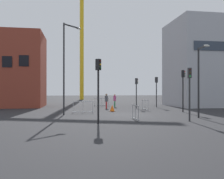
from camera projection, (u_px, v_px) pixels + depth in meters
ground at (126, 115)px, 20.90m from camera, size 160.00×160.00×0.00m
brick_building at (6, 70)px, 30.60m from camera, size 9.28×6.43×9.43m
office_block at (210, 64)px, 32.48m from camera, size 10.70×8.03×11.39m
construction_crane at (83, 21)px, 54.80m from camera, size 14.08×6.10×28.76m
streetlamp_tall at (66, 61)px, 20.81m from camera, size 1.58×1.42×7.95m
streetlamp_short at (200, 75)px, 18.17m from camera, size 0.46×1.62×5.41m
traffic_light_crosswalk at (183, 84)px, 23.24m from camera, size 0.39×0.32×4.08m
traffic_light_median at (156, 87)px, 29.94m from camera, size 0.39×0.34×3.79m
traffic_light_corner at (136, 88)px, 28.13m from camera, size 0.38×0.28×3.56m
traffic_light_near at (98, 80)px, 15.01m from camera, size 0.37×0.37×4.09m
traffic_light_verge at (190, 85)px, 16.33m from camera, size 0.30×0.39×3.65m
pedestrian_walking at (106, 100)px, 27.83m from camera, size 0.34×0.34×1.73m
pedestrian_waiting at (115, 100)px, 30.18m from camera, size 0.34×0.34×1.65m
safety_barrier_left_run at (145, 105)px, 25.60m from camera, size 0.20×1.89×1.08m
safety_barrier_mid_span at (83, 107)px, 22.59m from camera, size 2.02×0.14×1.08m
safety_barrier_right_run at (102, 102)px, 32.09m from camera, size 2.07×0.09×1.08m
safety_barrier_rear at (135, 112)px, 16.94m from camera, size 0.08×1.92×1.08m
traffic_cone_on_verge at (112, 108)px, 24.01m from camera, size 0.66×0.66×0.67m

